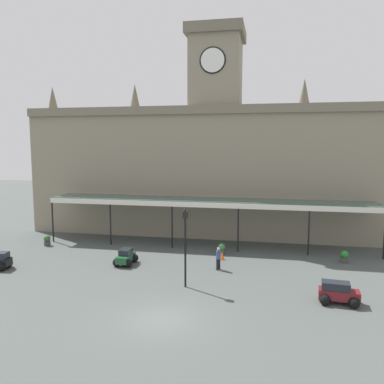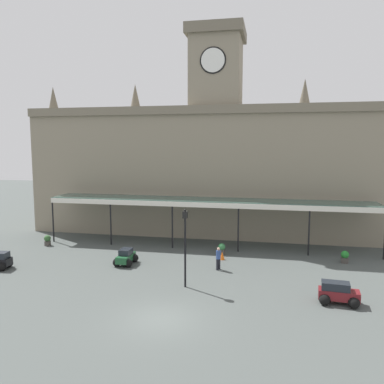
% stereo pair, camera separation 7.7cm
% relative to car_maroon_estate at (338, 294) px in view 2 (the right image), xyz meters
% --- Properties ---
extents(ground_plane, '(140.00, 140.00, 0.00)m').
position_rel_car_maroon_estate_xyz_m(ground_plane, '(-9.46, -3.97, -0.56)').
color(ground_plane, '#494F4D').
extents(station_building, '(37.75, 6.16, 20.40)m').
position_rel_car_maroon_estate_xyz_m(station_building, '(-9.46, 16.43, 6.49)').
color(station_building, gray).
rests_on(station_building, ground).
extents(entrance_canopy, '(29.14, 3.26, 4.25)m').
position_rel_car_maroon_estate_xyz_m(entrance_canopy, '(-9.46, 11.12, 3.53)').
color(entrance_canopy, '#38564C').
rests_on(entrance_canopy, ground).
extents(car_maroon_estate, '(2.32, 1.68, 1.27)m').
position_rel_car_maroon_estate_xyz_m(car_maroon_estate, '(0.00, 0.00, 0.00)').
color(car_maroon_estate, maroon).
rests_on(car_maroon_estate, ground).
extents(car_green_sedan, '(1.53, 2.06, 1.19)m').
position_rel_car_maroon_estate_xyz_m(car_green_sedan, '(-14.68, 4.57, -0.06)').
color(car_green_sedan, '#1E512D').
rests_on(car_green_sedan, ground).
extents(pedestrian_crossing_forecourt, '(0.34, 0.36, 1.67)m').
position_rel_car_maroon_estate_xyz_m(pedestrian_crossing_forecourt, '(-7.56, 4.67, 0.34)').
color(pedestrian_crossing_forecourt, black).
rests_on(pedestrian_crossing_forecourt, ground).
extents(victorian_lamppost, '(0.30, 0.30, 5.07)m').
position_rel_car_maroon_estate_xyz_m(victorian_lamppost, '(-9.19, 0.83, 2.58)').
color(victorian_lamppost, black).
rests_on(victorian_lamppost, ground).
extents(traffic_cone, '(0.40, 0.40, 0.65)m').
position_rel_car_maroon_estate_xyz_m(traffic_cone, '(-7.60, 7.24, -0.24)').
color(traffic_cone, orange).
rests_on(traffic_cone, ground).
extents(planter_by_canopy, '(0.60, 0.60, 0.96)m').
position_rel_car_maroon_estate_xyz_m(planter_by_canopy, '(-7.81, 8.64, -0.07)').
color(planter_by_canopy, '#47423D').
rests_on(planter_by_canopy, ground).
extents(planter_forecourt_centre, '(0.60, 0.60, 0.96)m').
position_rel_car_maroon_estate_xyz_m(planter_forecourt_centre, '(1.82, 8.27, -0.07)').
color(planter_forecourt_centre, '#47423D').
rests_on(planter_forecourt_centre, ground).
extents(planter_near_kerb, '(0.60, 0.60, 0.96)m').
position_rel_car_maroon_estate_xyz_m(planter_near_kerb, '(-23.69, 8.39, -0.07)').
color(planter_near_kerb, '#47423D').
rests_on(planter_near_kerb, ground).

